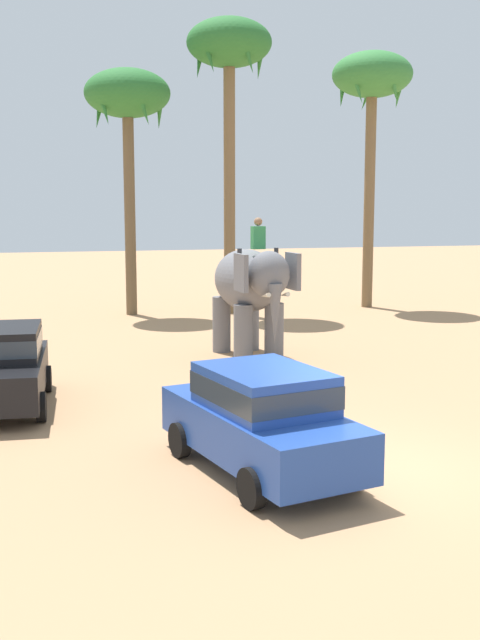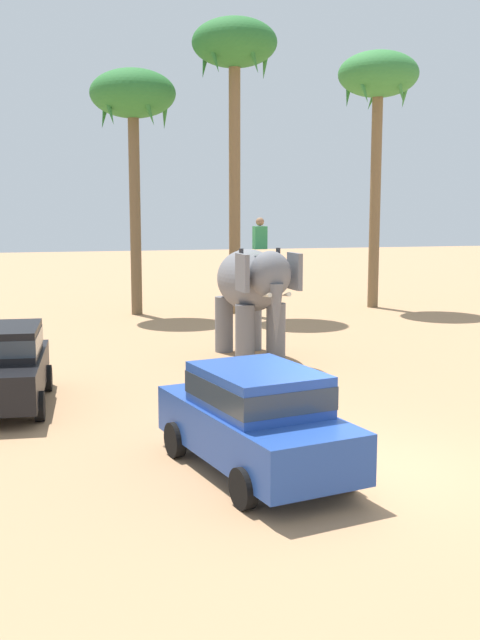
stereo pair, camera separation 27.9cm
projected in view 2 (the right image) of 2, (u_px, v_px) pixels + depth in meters
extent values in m
plane|color=tan|center=(353.00, 469.00, 12.61)|extent=(120.00, 120.00, 0.00)
cube|color=#23479E|center=(255.00, 431.00, 12.35)|extent=(2.55, 4.37, 0.76)
cube|color=#23479E|center=(258.00, 389.00, 12.16)|extent=(1.98, 2.39, 0.64)
cube|color=#2D3842|center=(258.00, 389.00, 12.16)|extent=(2.00, 2.41, 0.35)
cylinder|color=black|center=(175.00, 440.00, 13.15)|extent=(0.31, 0.62, 0.60)
cylinder|color=black|center=(264.00, 427.00, 13.91)|extent=(0.31, 0.62, 0.60)
cylinder|color=black|center=(243.00, 488.00, 10.91)|extent=(0.31, 0.62, 0.60)
cylinder|color=black|center=(345.00, 470.00, 11.66)|extent=(0.31, 0.62, 0.60)
cube|color=black|center=(2.00, 375.00, 16.36)|extent=(1.97, 4.20, 0.76)
cube|color=black|center=(1.00, 341.00, 16.36)|extent=(1.70, 2.20, 0.64)
cube|color=#2D3842|center=(1.00, 341.00, 16.36)|extent=(1.72, 2.22, 0.35)
cylinder|color=black|center=(40.00, 406.00, 15.33)|extent=(0.22, 0.61, 0.60)
cylinder|color=black|center=(48.00, 378.00, 17.81)|extent=(0.22, 0.61, 0.60)
ellipsoid|color=slate|center=(249.00, 280.00, 21.55)|extent=(1.84, 3.21, 1.70)
cylinder|color=slate|center=(276.00, 333.00, 21.02)|extent=(0.52, 0.52, 1.60)
cylinder|color=slate|center=(245.00, 334.00, 20.74)|extent=(0.52, 0.52, 1.60)
cylinder|color=slate|center=(253.00, 323.00, 22.76)|extent=(0.52, 0.52, 1.60)
cylinder|color=slate|center=(224.00, 324.00, 22.49)|extent=(0.52, 0.52, 1.60)
ellipsoid|color=slate|center=(270.00, 274.00, 19.98)|extent=(1.17, 1.08, 1.20)
cube|color=slate|center=(295.00, 271.00, 20.30)|extent=(0.18, 0.81, 0.96)
cube|color=slate|center=(242.00, 273.00, 19.84)|extent=(0.18, 0.81, 0.96)
cone|color=slate|center=(276.00, 315.00, 19.71)|extent=(0.39, 0.39, 1.60)
cone|color=beige|center=(285.00, 295.00, 19.77)|extent=(0.16, 0.57, 0.21)
cone|color=beige|center=(266.00, 296.00, 19.60)|extent=(0.16, 0.57, 0.21)
cube|color=#338C4C|center=(260.00, 238.00, 20.58)|extent=(0.36, 0.27, 0.60)
sphere|color=#8E6647|center=(260.00, 222.00, 20.52)|extent=(0.22, 0.22, 0.22)
cylinder|color=#333338|center=(278.00, 258.00, 20.82)|extent=(0.12, 0.12, 0.55)
cylinder|color=#333338|center=(241.00, 259.00, 20.49)|extent=(0.12, 0.12, 0.55)
cylinder|color=brown|center=(235.00, 184.00, 29.87)|extent=(0.44, 0.44, 9.99)
ellipsoid|color=#286B2D|center=(235.00, 42.00, 29.10)|extent=(3.20, 3.20, 1.80)
cone|color=#286B2D|center=(265.00, 58.00, 29.46)|extent=(0.40, 0.92, 1.64)
cone|color=#286B2D|center=(237.00, 62.00, 30.36)|extent=(0.91, 0.57, 1.67)
cone|color=#286B2D|center=(205.00, 59.00, 29.62)|extent=(0.73, 0.83, 1.69)
cone|color=#286B2D|center=(213.00, 52.00, 28.26)|extent=(0.73, 0.83, 1.69)
cone|color=#286B2D|center=(252.00, 51.00, 28.17)|extent=(0.91, 0.57, 1.67)
cylinder|color=brown|center=(135.00, 209.00, 29.64)|extent=(0.42, 0.42, 8.10)
ellipsoid|color=#286B2D|center=(133.00, 93.00, 29.01)|extent=(3.20, 3.20, 1.80)
cone|color=#286B2D|center=(165.00, 108.00, 29.38)|extent=(0.40, 0.92, 1.64)
cone|color=#286B2D|center=(139.00, 111.00, 30.27)|extent=(0.91, 0.57, 1.67)
cone|color=#286B2D|center=(105.00, 109.00, 29.53)|extent=(0.73, 0.83, 1.69)
cone|color=#286B2D|center=(108.00, 104.00, 28.18)|extent=(0.73, 0.83, 1.69)
cone|color=#286B2D|center=(147.00, 104.00, 28.08)|extent=(0.91, 0.57, 1.67)
cylinder|color=brown|center=(375.00, 196.00, 31.66)|extent=(0.43, 0.43, 9.13)
ellipsoid|color=#337A38|center=(378.00, 74.00, 30.95)|extent=(3.20, 3.20, 1.80)
cone|color=#337A38|center=(406.00, 88.00, 31.32)|extent=(0.40, 0.92, 1.64)
cone|color=#337A38|center=(375.00, 91.00, 32.21)|extent=(0.91, 0.57, 1.67)
cone|color=#337A38|center=(348.00, 89.00, 31.47)|extent=(0.73, 0.83, 1.69)
cone|color=#337A38|center=(362.00, 84.00, 30.12)|extent=(0.73, 0.83, 1.69)
cone|color=#337A38|center=(399.00, 83.00, 30.02)|extent=(0.91, 0.57, 1.67)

